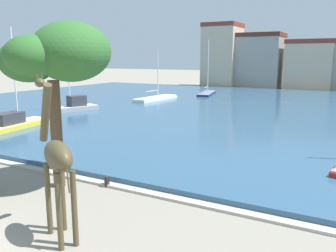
{
  "coord_description": "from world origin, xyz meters",
  "views": [
    {
      "loc": [
        10.02,
        -5.01,
        5.9
      ],
      "look_at": [
        0.92,
        11.65,
        2.2
      ],
      "focal_mm": 37.64,
      "sensor_mm": 36.0,
      "label": 1
    }
  ],
  "objects_px": {
    "giraffe_statue": "(57,158)",
    "mooring_bollard": "(107,182)",
    "sailboat_white": "(159,99)",
    "shade_tree": "(57,56)",
    "sailboat_navy": "(208,94)",
    "sailboat_grey": "(71,108)",
    "sailboat_yellow": "(18,125)"
  },
  "relations": [
    {
      "from": "sailboat_grey",
      "to": "shade_tree",
      "type": "relative_size",
      "value": 1.04
    },
    {
      "from": "giraffe_statue",
      "to": "sailboat_white",
      "type": "xyz_separation_m",
      "value": [
        -15.35,
        32.96,
        -2.35
      ]
    },
    {
      "from": "sailboat_navy",
      "to": "sailboat_yellow",
      "type": "bearing_deg",
      "value": -96.08
    },
    {
      "from": "sailboat_yellow",
      "to": "mooring_bollard",
      "type": "bearing_deg",
      "value": -24.6
    },
    {
      "from": "shade_tree",
      "to": "mooring_bollard",
      "type": "relative_size",
      "value": 14.84
    },
    {
      "from": "sailboat_white",
      "to": "sailboat_yellow",
      "type": "distance_m",
      "value": 22.04
    },
    {
      "from": "sailboat_navy",
      "to": "mooring_bollard",
      "type": "xyz_separation_m",
      "value": [
        10.73,
        -38.36,
        -0.13
      ]
    },
    {
      "from": "giraffe_statue",
      "to": "shade_tree",
      "type": "distance_m",
      "value": 5.9
    },
    {
      "from": "sailboat_grey",
      "to": "sailboat_yellow",
      "type": "height_order",
      "value": "sailboat_yellow"
    },
    {
      "from": "sailboat_grey",
      "to": "sailboat_navy",
      "type": "relative_size",
      "value": 0.87
    },
    {
      "from": "sailboat_grey",
      "to": "sailboat_navy",
      "type": "bearing_deg",
      "value": 75.38
    },
    {
      "from": "sailboat_white",
      "to": "sailboat_yellow",
      "type": "bearing_deg",
      "value": -91.0
    },
    {
      "from": "sailboat_navy",
      "to": "shade_tree",
      "type": "height_order",
      "value": "sailboat_navy"
    },
    {
      "from": "sailboat_grey",
      "to": "mooring_bollard",
      "type": "xyz_separation_m",
      "value": [
        16.78,
        -15.17,
        -0.38
      ]
    },
    {
      "from": "sailboat_navy",
      "to": "shade_tree",
      "type": "bearing_deg",
      "value": -77.2
    },
    {
      "from": "giraffe_statue",
      "to": "sailboat_grey",
      "type": "distance_m",
      "value": 26.97
    },
    {
      "from": "sailboat_grey",
      "to": "shade_tree",
      "type": "height_order",
      "value": "sailboat_grey"
    },
    {
      "from": "giraffe_statue",
      "to": "sailboat_navy",
      "type": "xyz_separation_m",
      "value": [
        -12.33,
        42.81,
        -2.38
      ]
    },
    {
      "from": "shade_tree",
      "to": "mooring_bollard",
      "type": "bearing_deg",
      "value": 25.59
    },
    {
      "from": "sailboat_white",
      "to": "mooring_bollard",
      "type": "bearing_deg",
      "value": -64.26
    },
    {
      "from": "sailboat_navy",
      "to": "mooring_bollard",
      "type": "distance_m",
      "value": 39.83
    },
    {
      "from": "giraffe_statue",
      "to": "shade_tree",
      "type": "relative_size",
      "value": 0.73
    },
    {
      "from": "sailboat_white",
      "to": "shade_tree",
      "type": "distance_m",
      "value": 32.19
    },
    {
      "from": "giraffe_statue",
      "to": "sailboat_navy",
      "type": "relative_size",
      "value": 0.61
    },
    {
      "from": "sailboat_yellow",
      "to": "sailboat_grey",
      "type": "bearing_deg",
      "value": 106.96
    },
    {
      "from": "sailboat_navy",
      "to": "sailboat_grey",
      "type": "bearing_deg",
      "value": -104.62
    },
    {
      "from": "sailboat_grey",
      "to": "sailboat_navy",
      "type": "xyz_separation_m",
      "value": [
        6.05,
        23.2,
        -0.25
      ]
    },
    {
      "from": "giraffe_statue",
      "to": "sailboat_grey",
      "type": "relative_size",
      "value": 0.7
    },
    {
      "from": "sailboat_white",
      "to": "sailboat_grey",
      "type": "relative_size",
      "value": 1.14
    },
    {
      "from": "giraffe_statue",
      "to": "mooring_bollard",
      "type": "relative_size",
      "value": 10.79
    },
    {
      "from": "sailboat_grey",
      "to": "sailboat_yellow",
      "type": "relative_size",
      "value": 0.94
    },
    {
      "from": "sailboat_white",
      "to": "shade_tree",
      "type": "relative_size",
      "value": 1.19
    }
  ]
}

